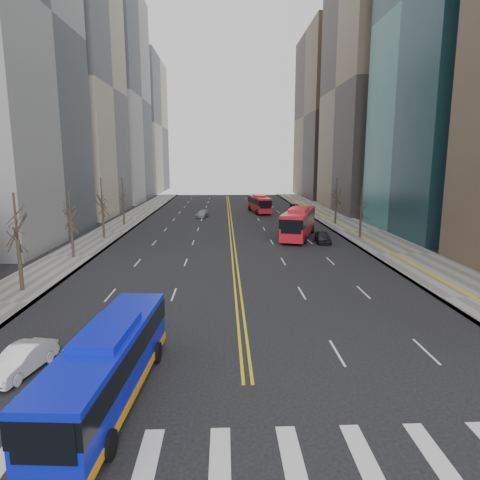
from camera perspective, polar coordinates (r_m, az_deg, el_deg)
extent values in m
plane|color=black|center=(15.47, 2.26, -27.88)|extent=(220.00, 220.00, 0.00)
cube|color=slate|center=(60.75, 15.60, 1.13)|extent=(7.00, 130.00, 0.15)
cube|color=slate|center=(59.91, -17.13, 0.92)|extent=(5.00, 130.00, 0.15)
cube|color=silver|center=(16.19, -21.76, -26.66)|extent=(0.70, 4.00, 0.01)
cube|color=silver|center=(15.64, -12.52, -27.62)|extent=(0.70, 4.00, 0.01)
cube|color=silver|center=(15.43, -2.70, -27.95)|extent=(0.70, 4.00, 0.01)
cube|color=silver|center=(15.58, 7.16, -27.59)|extent=(0.70, 4.00, 0.01)
cube|color=silver|center=(16.08, 16.49, -26.60)|extent=(0.70, 4.00, 0.01)
cube|color=silver|center=(16.90, 24.91, -25.15)|extent=(0.70, 4.00, 0.01)
cube|color=gold|center=(67.76, -1.46, 2.40)|extent=(0.15, 100.00, 0.01)
cube|color=gold|center=(67.77, -1.12, 2.40)|extent=(0.15, 100.00, 0.01)
cube|color=#9E9480|center=(84.56, -24.18, 18.10)|extent=(22.00, 22.00, 44.00)
cube|color=gray|center=(109.95, -18.31, 17.56)|extent=(20.00, 26.00, 48.00)
cube|color=#836F5A|center=(89.67, 19.13, 18.59)|extent=(20.00, 26.00, 46.00)
cube|color=#9E9480|center=(140.29, -14.12, 14.49)|extent=(18.00, 30.00, 40.00)
cube|color=brown|center=(119.46, 12.89, 15.77)|extent=(18.00, 30.00, 42.00)
cylinder|color=#2E241C|center=(35.35, -27.25, -3.16)|extent=(0.28, 0.28, 3.90)
cylinder|color=#2E241C|center=(45.35, -21.44, -0.10)|extent=(0.28, 0.28, 3.60)
cylinder|color=#2E241C|center=(55.68, -17.78, 2.19)|extent=(0.28, 0.28, 4.00)
cylinder|color=#2E241C|center=(66.26, -15.26, 3.50)|extent=(0.28, 0.28, 3.80)
cylinder|color=#2E241C|center=(55.34, 15.76, 1.99)|extent=(0.28, 0.28, 3.50)
cylinder|color=#2E241C|center=(66.74, 12.64, 3.64)|extent=(0.28, 0.28, 3.75)
cube|color=#0D19CA|center=(18.55, -17.10, -15.52)|extent=(3.01, 10.83, 2.50)
cube|color=black|center=(18.34, -17.19, -14.06)|extent=(3.07, 10.85, 0.91)
cube|color=#0D19CA|center=(18.01, -17.33, -11.65)|extent=(2.05, 3.86, 0.40)
cube|color=orange|center=(19.03, -16.92, -18.37)|extent=(3.07, 10.85, 0.35)
cylinder|color=black|center=(16.78, -24.93, -23.40)|extent=(0.37, 1.02, 1.00)
cylinder|color=black|center=(15.99, -17.08, -24.69)|extent=(0.37, 1.02, 1.00)
cylinder|color=black|center=(22.28, -16.80, -14.06)|extent=(0.37, 1.02, 1.00)
cylinder|color=black|center=(21.69, -11.03, -14.49)|extent=(0.37, 1.02, 1.00)
cube|color=red|center=(54.30, 7.82, 2.30)|extent=(6.27, 12.17, 3.12)
cube|color=black|center=(54.22, 7.83, 2.92)|extent=(6.33, 12.21, 1.11)
cube|color=red|center=(54.09, 7.86, 4.04)|extent=(3.35, 4.64, 0.40)
cylinder|color=black|center=(51.02, 5.66, 0.22)|extent=(0.60, 1.04, 1.00)
cylinder|color=black|center=(50.62, 8.68, 0.06)|extent=(0.60, 1.04, 1.00)
cylinder|color=black|center=(58.44, 7.01, 1.50)|extent=(0.60, 1.04, 1.00)
cylinder|color=black|center=(58.09, 9.64, 1.38)|extent=(0.60, 1.04, 1.00)
cube|color=red|center=(80.25, 2.58, 4.87)|extent=(3.71, 10.53, 2.65)
cube|color=black|center=(80.20, 2.58, 5.25)|extent=(3.77, 10.56, 0.96)
cube|color=red|center=(80.13, 2.59, 5.88)|extent=(2.34, 3.83, 0.40)
cylinder|color=black|center=(76.93, 2.25, 3.74)|extent=(0.43, 1.03, 1.00)
cylinder|color=black|center=(77.45, 3.95, 3.77)|extent=(0.43, 1.03, 1.00)
cylinder|color=black|center=(83.35, 1.29, 4.28)|extent=(0.43, 1.03, 1.00)
cylinder|color=black|center=(83.83, 2.87, 4.30)|extent=(0.43, 1.03, 1.00)
imported|color=white|center=(22.62, -27.13, -14.06)|extent=(2.14, 4.02, 1.26)
imported|color=black|center=(51.52, 10.98, 0.38)|extent=(1.93, 4.12, 1.37)
imported|color=gray|center=(73.76, -5.09, 3.49)|extent=(2.47, 4.33, 1.18)
imported|color=black|center=(83.57, 7.17, 4.34)|extent=(3.26, 5.30, 1.37)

